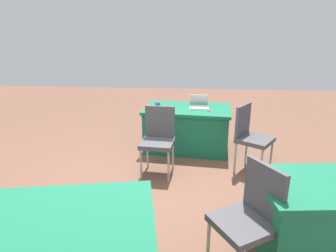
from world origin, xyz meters
TOP-DOWN VIEW (x-y plane):
  - ground_plane at (0.00, 0.00)m, footprint 14.40×14.40m
  - table_foreground at (-0.35, -1.59)m, footprint 1.51×1.04m
  - chair_near_front at (0.04, -0.63)m, footprint 0.48×0.48m
  - chair_tucked_right at (-0.90, 1.08)m, footprint 0.60×0.60m
  - chair_aisle at (-1.25, -0.79)m, footprint 0.61×0.61m
  - laptop_silver at (-0.53, -1.61)m, footprint 0.32×0.30m
  - yarn_ball at (0.16, -1.65)m, footprint 0.09×0.09m
  - scissors_red at (-0.68, -1.45)m, footprint 0.06×0.18m

SIDE VIEW (x-z plane):
  - ground_plane at x=0.00m, z-range 0.00..0.00m
  - table_foreground at x=-0.35m, z-range 0.00..0.73m
  - chair_tucked_right at x=-0.90m, z-range 0.06..1.00m
  - chair_near_front at x=0.04m, z-range 0.07..1.02m
  - chair_aisle at x=-1.25m, z-range 0.08..1.05m
  - scissors_red at x=-0.68m, z-range 0.72..0.73m
  - laptop_silver at x=-0.53m, z-range 0.66..0.87m
  - yarn_ball at x=0.16m, z-range 0.72..0.82m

